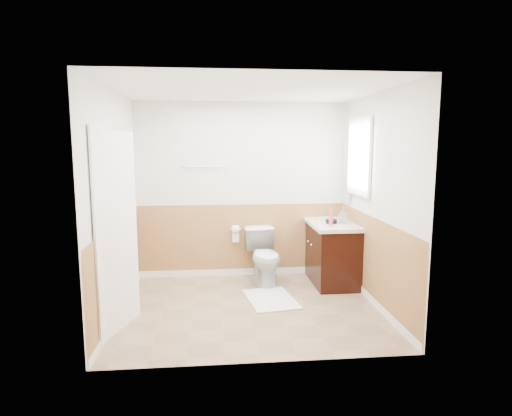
{
  "coord_description": "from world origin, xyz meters",
  "views": [
    {
      "loc": [
        -0.39,
        -4.82,
        1.91
      ],
      "look_at": [
        0.1,
        0.25,
        1.15
      ],
      "focal_mm": 30.11,
      "sensor_mm": 36.0,
      "label": 1
    }
  ],
  "objects": [
    {
      "name": "floor",
      "position": [
        0.0,
        0.0,
        0.0
      ],
      "size": [
        3.0,
        3.0,
        0.0
      ],
      "primitive_type": "plane",
      "color": "#8C7051",
      "rests_on": "ground"
    },
    {
      "name": "ceiling",
      "position": [
        0.0,
        0.0,
        2.5
      ],
      "size": [
        3.0,
        3.0,
        0.0
      ],
      "primitive_type": "plane",
      "rotation": [
        3.14,
        0.0,
        0.0
      ],
      "color": "white",
      "rests_on": "floor"
    },
    {
      "name": "wall_back",
      "position": [
        0.0,
        1.3,
        1.25
      ],
      "size": [
        3.0,
        0.0,
        3.0
      ],
      "primitive_type": "plane",
      "rotation": [
        1.57,
        0.0,
        0.0
      ],
      "color": "silver",
      "rests_on": "floor"
    },
    {
      "name": "wall_front",
      "position": [
        0.0,
        -1.3,
        1.25
      ],
      "size": [
        3.0,
        0.0,
        3.0
      ],
      "primitive_type": "plane",
      "rotation": [
        -1.57,
        0.0,
        0.0
      ],
      "color": "silver",
      "rests_on": "floor"
    },
    {
      "name": "wall_left",
      "position": [
        -1.5,
        0.0,
        1.25
      ],
      "size": [
        0.0,
        3.0,
        3.0
      ],
      "primitive_type": "plane",
      "rotation": [
        1.57,
        0.0,
        1.57
      ],
      "color": "silver",
      "rests_on": "floor"
    },
    {
      "name": "wall_right",
      "position": [
        1.5,
        0.0,
        1.25
      ],
      "size": [
        0.0,
        3.0,
        3.0
      ],
      "primitive_type": "plane",
      "rotation": [
        1.57,
        0.0,
        -1.57
      ],
      "color": "silver",
      "rests_on": "floor"
    },
    {
      "name": "wainscot_back",
      "position": [
        0.0,
        1.29,
        0.5
      ],
      "size": [
        3.0,
        0.0,
        3.0
      ],
      "primitive_type": "plane",
      "rotation": [
        1.57,
        0.0,
        0.0
      ],
      "color": "#A77342",
      "rests_on": "floor"
    },
    {
      "name": "wainscot_front",
      "position": [
        0.0,
        -1.29,
        0.5
      ],
      "size": [
        3.0,
        0.0,
        3.0
      ],
      "primitive_type": "plane",
      "rotation": [
        -1.57,
        0.0,
        0.0
      ],
      "color": "#A77342",
      "rests_on": "floor"
    },
    {
      "name": "wainscot_left",
      "position": [
        -1.49,
        0.0,
        0.5
      ],
      "size": [
        0.0,
        2.6,
        2.6
      ],
      "primitive_type": "plane",
      "rotation": [
        1.57,
        0.0,
        1.57
      ],
      "color": "#A77342",
      "rests_on": "floor"
    },
    {
      "name": "wainscot_right",
      "position": [
        1.49,
        0.0,
        0.5
      ],
      "size": [
        0.0,
        2.6,
        2.6
      ],
      "primitive_type": "plane",
      "rotation": [
        1.57,
        0.0,
        -1.57
      ],
      "color": "#A77342",
      "rests_on": "floor"
    },
    {
      "name": "toilet",
      "position": [
        0.28,
        0.9,
        0.38
      ],
      "size": [
        0.53,
        0.79,
        0.75
      ],
      "primitive_type": "imported",
      "rotation": [
        0.0,
        0.0,
        0.16
      ],
      "color": "silver",
      "rests_on": "floor"
    },
    {
      "name": "bath_mat",
      "position": [
        0.28,
        0.22,
        0.01
      ],
      "size": [
        0.67,
        0.88,
        0.02
      ],
      "primitive_type": "cube",
      "rotation": [
        0.0,
        0.0,
        0.16
      ],
      "color": "white",
      "rests_on": "floor"
    },
    {
      "name": "vanity_cabinet",
      "position": [
        1.21,
        0.89,
        0.4
      ],
      "size": [
        0.55,
        1.1,
        0.8
      ],
      "primitive_type": "cube",
      "color": "black",
      "rests_on": "floor"
    },
    {
      "name": "vanity_knob_left",
      "position": [
        0.91,
        0.79,
        0.55
      ],
      "size": [
        0.03,
        0.03,
        0.03
      ],
      "primitive_type": "sphere",
      "color": "silver",
      "rests_on": "vanity_cabinet"
    },
    {
      "name": "vanity_knob_right",
      "position": [
        0.91,
        0.99,
        0.55
      ],
      "size": [
        0.03,
        0.03,
        0.03
      ],
      "primitive_type": "sphere",
      "color": "silver",
      "rests_on": "vanity_cabinet"
    },
    {
      "name": "countertop",
      "position": [
        1.2,
        0.89,
        0.83
      ],
      "size": [
        0.6,
        1.15,
        0.05
      ],
      "primitive_type": "cube",
      "color": "silver",
      "rests_on": "vanity_cabinet"
    },
    {
      "name": "sink_basin",
      "position": [
        1.21,
        1.04,
        0.86
      ],
      "size": [
        0.36,
        0.36,
        0.02
      ],
      "primitive_type": "cylinder",
      "color": "silver",
      "rests_on": "countertop"
    },
    {
      "name": "faucet",
      "position": [
        1.39,
        1.04,
        0.92
      ],
      "size": [
        0.02,
        0.02,
        0.14
      ],
      "primitive_type": "cylinder",
      "color": "silver",
      "rests_on": "countertop"
    },
    {
      "name": "lotion_bottle",
      "position": [
        1.11,
        0.57,
        0.96
      ],
      "size": [
        0.05,
        0.05,
        0.22
      ],
      "primitive_type": "cylinder",
      "color": "#E43B63",
      "rests_on": "countertop"
    },
    {
      "name": "soap_dispenser",
      "position": [
        1.33,
        0.75,
        0.96
      ],
      "size": [
        0.1,
        0.1,
        0.21
      ],
      "primitive_type": "imported",
      "rotation": [
        0.0,
        0.0,
        0.0
      ],
      "color": "gray",
      "rests_on": "countertop"
    },
    {
      "name": "hair_dryer_body",
      "position": [
        1.16,
        0.73,
        0.89
      ],
      "size": [
        0.14,
        0.07,
        0.07
      ],
      "primitive_type": "cylinder",
      "rotation": [
        0.0,
        1.57,
        0.0
      ],
      "color": "black",
      "rests_on": "countertop"
    },
    {
      "name": "hair_dryer_handle",
      "position": [
        1.13,
        0.81,
        0.86
      ],
      "size": [
        0.03,
        0.03,
        0.07
      ],
      "primitive_type": "cylinder",
      "color": "black",
      "rests_on": "countertop"
    },
    {
      "name": "mirror_panel",
      "position": [
        1.48,
        1.1,
        1.55
      ],
      "size": [
        0.02,
        0.35,
        0.9
      ],
      "primitive_type": "cube",
      "color": "silver",
      "rests_on": "wall_right"
    },
    {
      "name": "window_frame",
      "position": [
        1.47,
        0.59,
        1.75
      ],
      "size": [
        0.04,
        0.8,
        1.0
      ],
      "primitive_type": "cube",
      "color": "white",
      "rests_on": "wall_right"
    },
    {
      "name": "window_glass",
      "position": [
        1.49,
        0.59,
        1.75
      ],
      "size": [
        0.01,
        0.7,
        0.9
      ],
      "primitive_type": "cube",
      "color": "white",
      "rests_on": "wall_right"
    },
    {
      "name": "door",
      "position": [
        -1.4,
        -0.45,
        1.02
      ],
      "size": [
        0.29,
        0.78,
        2.04
      ],
      "primitive_type": "cube",
      "rotation": [
        0.0,
        0.0,
        -0.31
      ],
      "color": "white",
      "rests_on": "wall_left"
    },
    {
      "name": "door_frame",
      "position": [
        -1.48,
        -0.45,
        1.03
      ],
      "size": [
        0.02,
        0.92,
        2.1
      ],
      "primitive_type": "cube",
      "color": "white",
      "rests_on": "wall_left"
    },
    {
      "name": "door_knob",
      "position": [
        -1.34,
        -0.12,
        0.95
      ],
      "size": [
        0.06,
        0.06,
        0.06
      ],
      "primitive_type": "sphere",
      "color": "silver",
      "rests_on": "door"
    },
    {
      "name": "towel_bar",
      "position": [
        -0.55,
        1.25,
        1.6
      ],
      "size": [
        0.62,
        0.02,
        0.02
      ],
      "primitive_type": "cylinder",
      "rotation": [
        0.0,
        1.57,
        0.0
      ],
      "color": "silver",
      "rests_on": "wall_back"
    },
    {
      "name": "tp_holder_bar",
      "position": [
        -0.1,
        1.23,
        0.7
      ],
      "size": [
        0.14,
        0.02,
        0.02
      ],
      "primitive_type": "cylinder",
      "rotation": [
        0.0,
        1.57,
        0.0
      ],
      "color": "silver",
      "rests_on": "wall_back"
    },
    {
      "name": "tp_roll",
      "position": [
        -0.1,
        1.23,
        0.7
      ],
      "size": [
        0.1,
        0.11,
        0.11
      ],
      "primitive_type": "cylinder",
      "rotation": [
        0.0,
        1.57,
        0.0
      ],
      "color": "white",
      "rests_on": "tp_holder_bar"
    },
    {
      "name": "tp_sheet",
      "position": [
        -0.1,
        1.23,
        0.59
      ],
      "size": [
        0.1,
        0.01,
        0.16
      ],
      "primitive_type": "cube",
      "color": "white",
      "rests_on": "tp_roll"
    }
  ]
}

